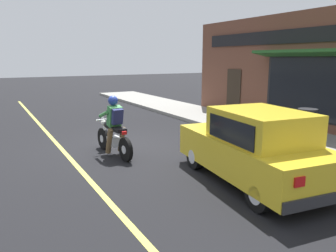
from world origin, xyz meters
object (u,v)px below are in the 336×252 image
Objects in this scene: motorcycle_with_rider at (114,131)px; car_hatchback at (254,148)px; traffic_cone at (224,115)px; trash_bin at (307,125)px.

motorcycle_with_rider is 0.51× the size of car_hatchback.
motorcycle_with_rider reaches higher than car_hatchback.
car_hatchback reaches higher than traffic_cone.
motorcycle_with_rider reaches higher than traffic_cone.
motorcycle_with_rider is 3.83m from car_hatchback.
trash_bin is at bearing -19.62° from motorcycle_with_rider.
traffic_cone is at bearing 17.59° from motorcycle_with_rider.
trash_bin is at bearing 22.54° from car_hatchback.
traffic_cone is (-0.29, 3.50, -0.20)m from trash_bin.
motorcycle_with_rider is at bearing -162.41° from traffic_cone.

